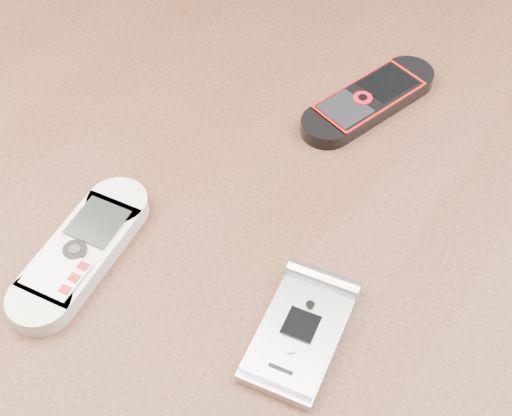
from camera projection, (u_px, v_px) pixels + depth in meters
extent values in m
cube|color=black|center=(251.00, 228.00, 0.55)|extent=(1.20, 0.80, 0.03)
cube|color=black|center=(102.00, 92.00, 1.21)|extent=(0.06, 0.06, 0.71)
cube|color=beige|center=(81.00, 251.00, 0.50)|extent=(0.06, 0.14, 0.02)
cube|color=black|center=(369.00, 100.00, 0.60)|extent=(0.08, 0.15, 0.01)
cube|color=silver|center=(299.00, 333.00, 0.46)|extent=(0.07, 0.11, 0.02)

